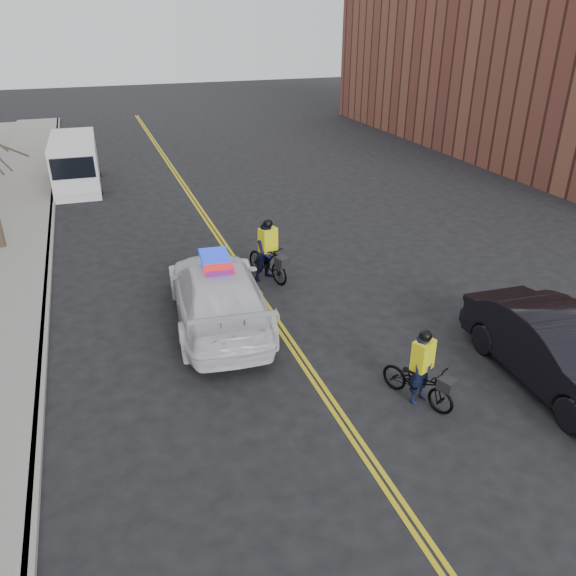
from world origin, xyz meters
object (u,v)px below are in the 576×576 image
(cargo_van, at_px, (75,164))
(cyclist_far, at_px, (268,256))
(police_cruiser, at_px, (218,293))
(cyclist_near, at_px, (421,377))
(dark_sedan, at_px, (558,352))

(cargo_van, bearing_deg, cyclist_far, -65.41)
(police_cruiser, relative_size, cyclist_near, 3.22)
(police_cruiser, xyz_separation_m, cargo_van, (-3.40, 15.16, 0.27))
(cyclist_near, bearing_deg, police_cruiser, 99.17)
(cyclist_near, distance_m, cyclist_far, 7.17)
(cyclist_far, bearing_deg, dark_sedan, -78.54)
(cargo_van, distance_m, cyclist_near, 21.17)
(police_cruiser, xyz_separation_m, cyclist_near, (3.31, -4.91, -0.25))
(police_cruiser, bearing_deg, dark_sedan, 145.85)
(cyclist_near, bearing_deg, cyclist_far, 74.68)
(dark_sedan, height_order, cargo_van, cargo_van)
(cyclist_near, height_order, cyclist_far, cyclist_far)
(cargo_van, relative_size, cyclist_far, 2.72)
(police_cruiser, height_order, cyclist_far, cyclist_far)
(dark_sedan, relative_size, cyclist_far, 2.50)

